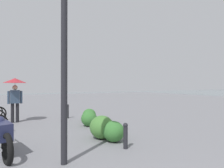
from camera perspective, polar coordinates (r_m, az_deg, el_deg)
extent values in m
cylinder|color=#232328|center=(4.19, -14.44, 2.86)|extent=(0.14, 0.14, 3.90)
torus|color=black|center=(4.91, -29.41, -17.05)|extent=(0.73, 0.27, 0.72)
cube|color=#23284C|center=(5.48, -30.94, -11.83)|extent=(1.14, 0.55, 0.40)
cylinder|color=black|center=(9.69, -28.18, -7.77)|extent=(0.14, 0.14, 0.90)
cylinder|color=black|center=(9.70, -26.99, -7.76)|extent=(0.14, 0.14, 0.90)
cube|color=#384C66|center=(9.63, -27.58, -3.45)|extent=(0.24, 0.40, 0.60)
sphere|color=tan|center=(9.61, -27.57, -0.95)|extent=(0.22, 0.22, 0.22)
cylinder|color=#384C66|center=(9.63, -29.13, -3.63)|extent=(0.10, 0.10, 0.58)
cylinder|color=#384C66|center=(9.64, -26.03, -3.63)|extent=(0.10, 0.10, 0.58)
cone|color=#B22833|center=(9.61, -27.57, 0.95)|extent=(1.00, 1.00, 0.22)
cylinder|color=gray|center=(9.61, -27.57, -1.55)|extent=(0.02, 0.02, 0.80)
cylinder|color=#232328|center=(5.24, 4.15, -16.05)|extent=(0.12, 0.12, 0.59)
sphere|color=#232328|center=(5.16, 4.15, -12.47)|extent=(0.13, 0.13, 0.13)
cylinder|color=#232328|center=(9.97, -13.43, -8.39)|extent=(0.12, 0.12, 0.62)
sphere|color=#232328|center=(9.93, -13.43, -6.38)|extent=(0.13, 0.13, 0.13)
ellipsoid|color=#387533|center=(5.84, 0.45, -14.28)|extent=(0.72, 0.65, 0.62)
ellipsoid|color=#387533|center=(9.01, -6.98, -9.38)|extent=(0.69, 0.62, 0.58)
ellipsoid|color=#477F38|center=(6.16, -3.14, -13.00)|extent=(0.85, 0.77, 0.73)
ellipsoid|color=#387533|center=(7.97, -7.04, -10.48)|extent=(0.72, 0.65, 0.61)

